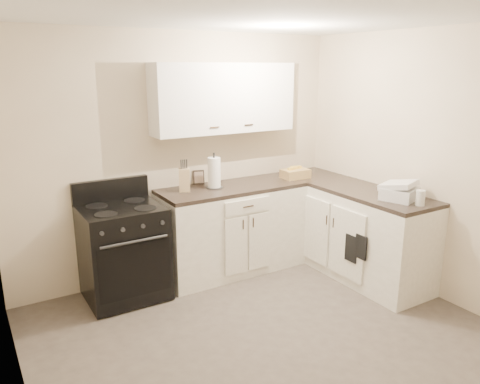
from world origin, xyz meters
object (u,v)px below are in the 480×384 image
knife_block (184,180)px  wicker_basket (295,174)px  stove (124,252)px  countertop_grill (400,194)px  paper_towel (214,173)px

knife_block → wicker_basket: 1.31m
stove → countertop_grill: countertop_grill is taller
paper_towel → countertop_grill: size_ratio=1.03×
wicker_basket → countertop_grill: size_ratio=0.97×
stove → paper_towel: paper_towel is taller
knife_block → countertop_grill: knife_block is taller
paper_towel → countertop_grill: bearing=-45.1°
countertop_grill → paper_towel: bearing=115.6°
stove → paper_towel: size_ratio=2.80×
knife_block → wicker_basket: (1.31, -0.11, -0.07)m
countertop_grill → wicker_basket: bearing=84.4°
knife_block → countertop_grill: 2.08m
paper_towel → stove: bearing=-176.8°
paper_towel → wicker_basket: 1.00m
wicker_basket → knife_block: bearing=175.0°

